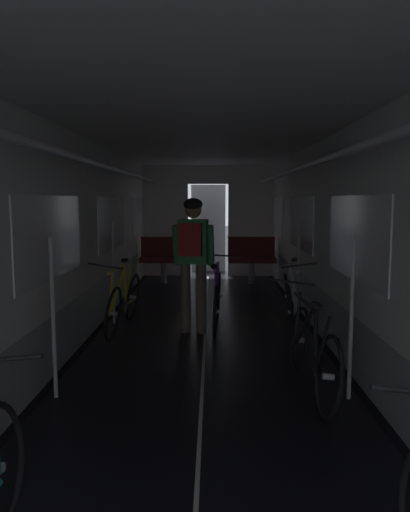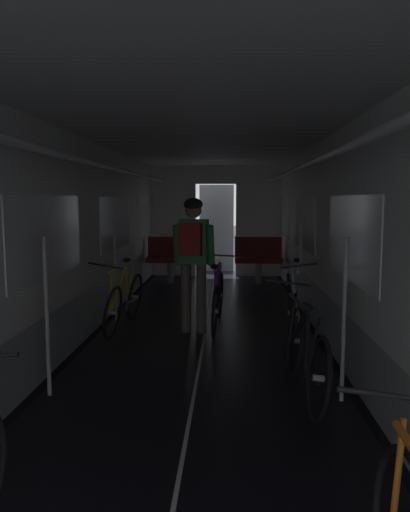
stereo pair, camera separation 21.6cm
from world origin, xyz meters
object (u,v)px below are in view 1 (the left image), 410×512
Objects in this scene: bicycle_black at (312,351)px; bicycle_purple_in_aisle at (217,299)px; bench_seat_far_left at (164,255)px; bench_seat_far_right at (251,255)px; person_cyclist_aisle at (193,250)px; bicycle_white at (290,299)px; bicycle_yellow at (123,301)px.

bicycle_black reaches higher than bicycle_purple_in_aisle.
bench_seat_far_left is 1.00× the size of bench_seat_far_right.
person_cyclist_aisle reaches higher than bicycle_purple_in_aisle.
person_cyclist_aisle is (-1.05, -3.86, 0.50)m from bench_seat_far_right.
bench_seat_far_left is 6.14m from bicycle_black.
bench_seat_far_left is 4.12m from bicycle_white.
bicycle_yellow is 0.98× the size of person_cyclist_aisle.
bicycle_white and bicycle_yellow have the same top height.
bicycle_white is 2.22m from bicycle_yellow.
bicycle_purple_in_aisle is (0.31, 0.27, -0.69)m from person_cyclist_aisle.
person_cyclist_aisle is at bearing -139.28° from bicycle_purple_in_aisle.
bicycle_white reaches higher than bicycle_purple_in_aisle.
bench_seat_far_left and bench_seat_far_right have the same top height.
person_cyclist_aisle is (-1.13, 1.98, 0.69)m from bicycle_black.
bench_seat_far_left is 0.58× the size of bicycle_white.
bicycle_white is at bearing -60.30° from bench_seat_far_left.
bench_seat_far_right is (1.80, 0.00, 0.00)m from bench_seat_far_left.
person_cyclist_aisle is 0.80m from bicycle_purple_in_aisle.
bicycle_black is 2.28m from bicycle_white.
bicycle_black is 2.97m from bicycle_yellow.
person_cyclist_aisle is at bearing -167.25° from bicycle_white.
bench_seat_far_left is 3.71m from bicycle_yellow.
bicycle_white is 1.00× the size of bicycle_purple_in_aisle.
bicycle_black is at bearing -72.23° from bench_seat_far_left.
bicycle_yellow is (-0.18, -3.70, -0.19)m from bench_seat_far_left.
bench_seat_far_left is 0.58× the size of bicycle_purple_in_aisle.
bicycle_yellow is at bearing -92.77° from bench_seat_far_left.
bench_seat_far_left is 0.57× the size of person_cyclist_aisle.
bench_seat_far_right is 0.58× the size of bicycle_purple_in_aisle.
bicycle_white is at bearing -86.20° from bench_seat_far_right.
bicycle_white is 0.98m from bicycle_purple_in_aisle.
bench_seat_far_right is at bearing 90.72° from bicycle_black.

